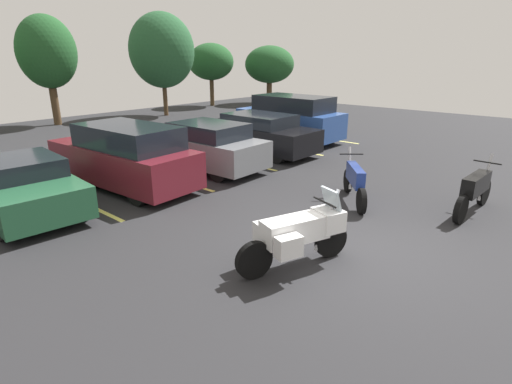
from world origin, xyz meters
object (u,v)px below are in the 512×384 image
(car_grey, at_px, (202,146))
(car_black, at_px, (257,133))
(motorcycle_second, at_px, (475,190))
(car_blue, at_px, (290,118))
(motorcycle_touring, at_px, (299,233))
(motorcycle_third, at_px, (355,181))
(car_maroon, at_px, (124,157))
(car_green, at_px, (21,185))

(car_grey, height_order, car_black, car_grey)
(motorcycle_second, xyz_separation_m, car_blue, (4.14, 8.48, 0.41))
(motorcycle_touring, bearing_deg, car_blue, 37.37)
(motorcycle_third, bearing_deg, car_grey, 93.98)
(motorcycle_touring, xyz_separation_m, car_grey, (3.30, 6.27, 0.12))
(motorcycle_second, height_order, car_maroon, car_maroon)
(motorcycle_third, distance_m, car_green, 8.15)
(motorcycle_third, height_order, car_green, car_green)
(motorcycle_third, height_order, car_grey, car_grey)
(car_green, xyz_separation_m, car_maroon, (2.71, -0.13, 0.23))
(car_maroon, bearing_deg, car_grey, -2.79)
(motorcycle_touring, xyz_separation_m, motorcycle_second, (4.80, -1.65, -0.06))
(motorcycle_touring, height_order, car_black, car_black)
(car_green, distance_m, car_maroon, 2.72)
(motorcycle_touring, distance_m, motorcycle_second, 5.08)
(car_grey, bearing_deg, car_maroon, 177.21)
(car_grey, distance_m, car_blue, 5.67)
(car_green, height_order, car_black, car_black)
(car_green, height_order, car_maroon, car_maroon)
(car_maroon, distance_m, car_grey, 2.78)
(motorcycle_touring, distance_m, car_grey, 7.09)
(motorcycle_second, relative_size, car_black, 0.47)
(car_black, bearing_deg, car_grey, -177.35)
(motorcycle_touring, distance_m, car_blue, 11.25)
(car_green, xyz_separation_m, car_grey, (5.49, -0.27, 0.11))
(car_maroon, bearing_deg, motorcycle_third, -60.31)
(car_green, bearing_deg, car_grey, -2.79)
(motorcycle_second, height_order, car_black, car_black)
(car_grey, relative_size, car_blue, 1.01)
(motorcycle_touring, relative_size, car_black, 0.45)
(motorcycle_third, bearing_deg, car_maroon, 119.69)
(motorcycle_third, bearing_deg, car_blue, 48.52)
(car_maroon, height_order, car_black, car_maroon)
(motorcycle_second, distance_m, car_grey, 8.07)
(motorcycle_second, relative_size, car_blue, 0.50)
(motorcycle_third, distance_m, car_black, 6.10)
(motorcycle_touring, relative_size, car_maroon, 0.44)
(car_blue, bearing_deg, motorcycle_touring, -142.63)
(car_green, relative_size, car_blue, 0.96)
(car_grey, bearing_deg, car_green, 177.21)
(car_blue, bearing_deg, car_grey, -174.39)
(motorcycle_touring, distance_m, motorcycle_third, 3.78)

